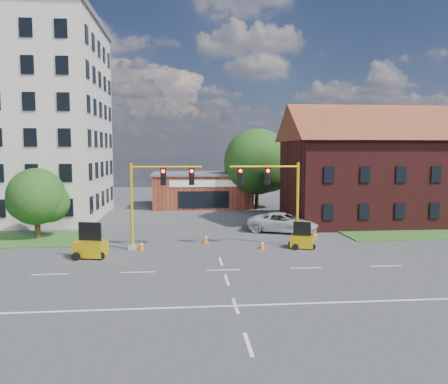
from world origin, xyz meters
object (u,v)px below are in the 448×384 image
Objects in this scene: signal_mast_west at (155,195)px; trailer_west at (90,247)px; signal_mast_east at (276,194)px; trailer_east at (302,240)px; pickup_white at (283,222)px.

signal_mast_west is 2.74× the size of trailer_west.
trailer_east is (1.81, -0.76, -3.34)m from signal_mast_east.
signal_mast_west is at bearing 42.17° from trailer_west.
trailer_west is 1.20× the size of trailer_east.
trailer_east reaches higher than pickup_white.
signal_mast_east is 3.30× the size of trailer_east.
trailer_west is 16.67m from pickup_white.
trailer_east is (14.64, 1.47, -0.13)m from trailer_west.
pickup_white is (10.59, 5.61, -3.08)m from signal_mast_west.
signal_mast_east is 2.74× the size of trailer_west.
signal_mast_east is at bearing 23.68° from trailer_west.
trailer_west is at bearing 140.03° from pickup_white.
trailer_east is (10.52, -0.76, -3.34)m from signal_mast_west.
trailer_west is at bearing -151.68° from signal_mast_west.
signal_mast_east is 1.03× the size of pickup_white.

